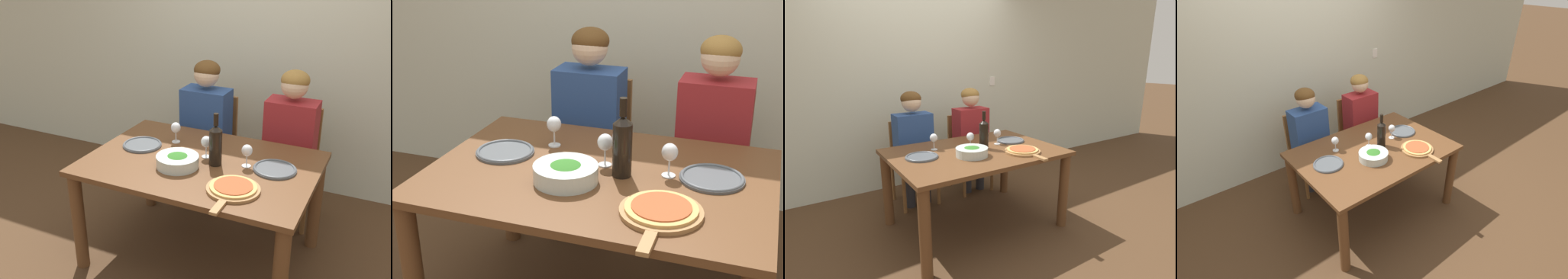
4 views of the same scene
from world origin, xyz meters
TOP-DOWN VIEW (x-y plane):
  - ground_plane at (0.00, 0.00)m, footprint 40.00×40.00m
  - back_wall at (0.00, 1.34)m, footprint 10.00×0.06m
  - dining_table at (0.00, 0.00)m, footprint 1.49×1.03m
  - chair_left at (-0.30, 0.83)m, footprint 0.42×0.42m
  - chair_right at (0.40, 0.83)m, footprint 0.42×0.42m
  - person_woman at (-0.30, 0.73)m, footprint 0.47×0.51m
  - person_man at (0.40, 0.73)m, footprint 0.47×0.51m
  - wine_bottle at (0.10, -0.00)m, footprint 0.08×0.08m
  - broccoli_bowl at (-0.11, -0.13)m, footprint 0.28×0.28m
  - dinner_plate_left at (-0.49, 0.05)m, footprint 0.28×0.28m
  - dinner_plate_right at (0.47, 0.08)m, footprint 0.28×0.28m
  - pizza_on_board at (0.33, -0.28)m, footprint 0.32×0.46m
  - wine_glass_left at (-0.30, 0.21)m, footprint 0.07×0.07m
  - wine_glass_right at (0.29, 0.06)m, footprint 0.07×0.07m
  - wine_glass_centre at (-0.00, 0.07)m, footprint 0.07×0.07m

SIDE VIEW (x-z plane):
  - ground_plane at x=0.00m, z-range 0.00..0.00m
  - chair_left at x=-0.30m, z-range 0.04..0.94m
  - chair_right at x=0.40m, z-range 0.04..0.94m
  - dining_table at x=0.00m, z-range 0.25..0.99m
  - person_woman at x=-0.30m, z-range 0.13..1.36m
  - person_man at x=0.40m, z-range 0.13..1.36m
  - dinner_plate_left at x=-0.49m, z-range 0.74..0.76m
  - dinner_plate_right at x=0.47m, z-range 0.74..0.76m
  - pizza_on_board at x=0.33m, z-range 0.74..0.78m
  - broccoli_bowl at x=-0.11m, z-range 0.74..0.82m
  - wine_glass_left at x=-0.30m, z-range 0.77..0.92m
  - wine_glass_right at x=0.29m, z-range 0.77..0.92m
  - wine_glass_centre at x=0.00m, z-range 0.77..0.92m
  - wine_bottle at x=0.10m, z-range 0.71..1.06m
  - back_wall at x=0.00m, z-range 0.00..2.70m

